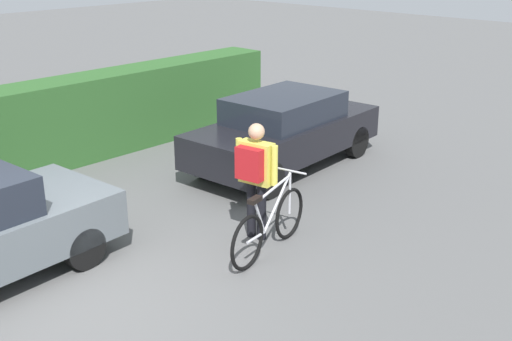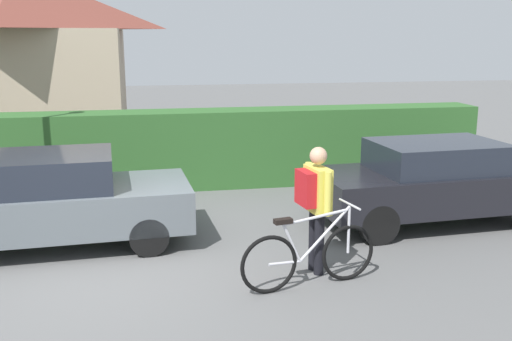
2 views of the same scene
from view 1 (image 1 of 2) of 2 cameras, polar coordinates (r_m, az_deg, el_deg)
ground_plane at (r=7.82m, az=-17.34°, el=-11.74°), size 60.00×60.00×0.00m
parked_car_far at (r=11.64m, az=2.58°, el=3.70°), size 4.09×1.87×1.38m
bicycle at (r=8.52m, az=1.22°, el=-4.89°), size 1.80×0.55×1.02m
person_rider at (r=8.68m, az=-0.08°, el=0.01°), size 0.40×0.67×1.68m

